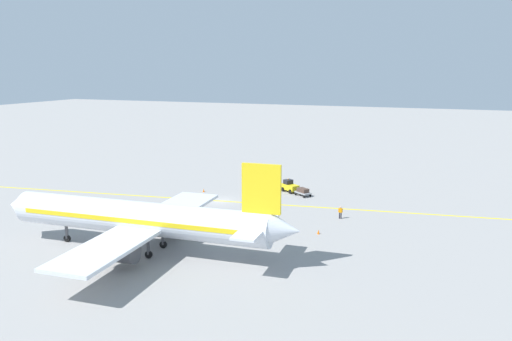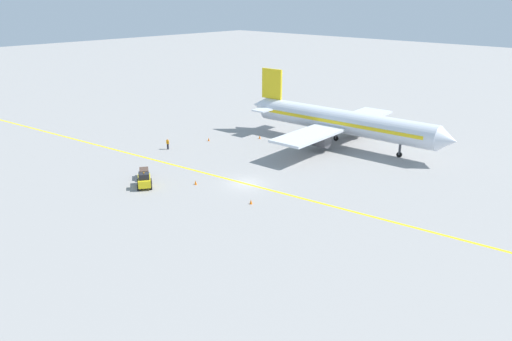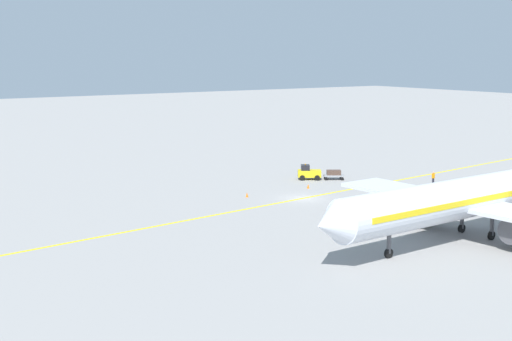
# 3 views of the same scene
# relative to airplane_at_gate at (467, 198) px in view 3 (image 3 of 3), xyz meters

# --- Properties ---
(ground_plane) EXTENTS (400.00, 400.00, 0.00)m
(ground_plane) POSITION_rel_airplane_at_gate_xyz_m (22.34, 1.22, -3.71)
(ground_plane) COLOR gray
(apron_yellow_centreline) EXTENTS (16.14, 119.02, 0.01)m
(apron_yellow_centreline) POSITION_rel_airplane_at_gate_xyz_m (22.34, 1.22, -3.71)
(apron_yellow_centreline) COLOR yellow
(apron_yellow_centreline) RESTS_ON ground
(airplane_at_gate) EXTENTS (28.24, 35.52, 10.60)m
(airplane_at_gate) POSITION_rel_airplane_at_gate_xyz_m (0.00, 0.00, 0.00)
(airplane_at_gate) COLOR silver
(airplane_at_gate) RESTS_ON ground
(baggage_tug_white) EXTENTS (2.94, 3.32, 2.11)m
(baggage_tug_white) POSITION_rel_airplane_at_gate_xyz_m (31.65, -6.96, -2.81)
(baggage_tug_white) COLOR gold
(baggage_tug_white) RESTS_ON ground
(baggage_cart_trailing) EXTENTS (2.62, 2.94, 1.24)m
(baggage_cart_trailing) POSITION_rel_airplane_at_gate_xyz_m (29.79, -9.68, -2.95)
(baggage_cart_trailing) COLOR gray
(baggage_cart_trailing) RESTS_ON ground
(ground_crew_worker) EXTENTS (0.25, 0.58, 1.68)m
(ground_crew_worker) POSITION_rel_airplane_at_gate_xyz_m (19.91, -17.68, -2.80)
(ground_crew_worker) COLOR #23232D
(ground_crew_worker) RESTS_ON ground
(traffic_cone_near_nose) EXTENTS (0.32, 0.32, 0.55)m
(traffic_cone_near_nose) POSITION_rel_airplane_at_gate_xyz_m (5.97, -11.48, -3.43)
(traffic_cone_near_nose) COLOR orange
(traffic_cone_near_nose) RESTS_ON ground
(traffic_cone_mid_apron) EXTENTS (0.32, 0.32, 0.55)m
(traffic_cone_mid_apron) POSITION_rel_airplane_at_gate_xyz_m (26.80, -3.09, -3.43)
(traffic_cone_mid_apron) COLOR orange
(traffic_cone_mid_apron) RESTS_ON ground
(traffic_cone_by_wingtip) EXTENTS (0.32, 0.32, 0.55)m
(traffic_cone_by_wingtip) POSITION_rel_airplane_at_gate_xyz_m (12.63, -16.51, -3.43)
(traffic_cone_by_wingtip) COLOR orange
(traffic_cone_by_wingtip) RESTS_ON ground
(traffic_cone_far_edge) EXTENTS (0.32, 0.32, 0.55)m
(traffic_cone_far_edge) POSITION_rel_airplane_at_gate_xyz_m (26.49, 6.11, -3.43)
(traffic_cone_far_edge) COLOR orange
(traffic_cone_far_edge) RESTS_ON ground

